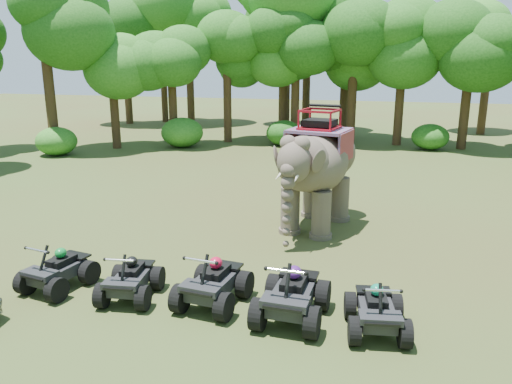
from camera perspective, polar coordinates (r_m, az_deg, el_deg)
ground at (r=12.18m, az=-1.49°, el=-10.09°), size 110.00×110.00×0.00m
elephant at (r=15.56m, az=7.01°, el=2.73°), size 2.81×4.80×3.78m
atv_0 at (r=12.44m, az=-21.77°, el=-7.75°), size 1.39×1.74×1.17m
atv_1 at (r=11.48m, az=-14.19°, el=-9.07°), size 1.33×1.68×1.14m
atv_2 at (r=10.88m, az=-4.94°, el=-9.65°), size 1.42×1.84×1.27m
atv_3 at (r=10.28m, az=4.16°, el=-10.93°), size 1.39×1.87×1.35m
atv_4 at (r=10.13m, az=13.66°, el=-12.38°), size 1.37×1.72×1.15m
tree_0 at (r=34.72m, az=10.07°, el=12.23°), size 5.09×5.09×7.28m
tree_1 at (r=31.93m, az=16.23°, el=11.87°), size 5.26×5.26×7.51m
tree_2 at (r=31.70m, az=23.08°, el=11.74°), size 5.63×5.63×8.04m
tree_29 at (r=30.05m, az=-22.70°, el=12.24°), size 6.05×6.05×8.64m
tree_30 at (r=30.72m, az=-16.01°, el=10.99°), size 4.67×4.67×6.66m
tree_31 at (r=30.94m, az=-9.57°, el=11.69°), size 4.90×4.90×7.00m
tree_32 at (r=32.02m, az=-3.31°, el=11.88°), size 4.83×4.83×6.90m
tree_33 at (r=33.05m, az=3.17°, el=12.33°), size 5.12×5.12×7.31m
tree_35 at (r=33.90m, az=3.19°, el=14.97°), size 7.24×7.24×10.35m
tree_37 at (r=43.17m, az=-10.52°, el=12.72°), size 5.12×5.12×7.31m
tree_38 at (r=32.26m, az=11.05°, el=13.44°), size 6.23×6.23×8.91m
tree_39 at (r=39.92m, az=3.50°, el=15.03°), size 7.32×7.32×10.46m
tree_40 at (r=38.89m, az=5.83°, el=14.10°), size 6.47×6.47×9.24m
tree_41 at (r=32.09m, az=4.54°, el=12.54°), size 5.36×5.36×7.65m
tree_42 at (r=42.01m, az=-7.62°, el=14.62°), size 7.00×7.00×10.01m
tree_43 at (r=38.57m, az=24.91°, el=12.17°), size 5.86×5.86×8.37m
tree_44 at (r=42.56m, az=-14.62°, el=13.74°), size 6.43×6.43×9.19m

